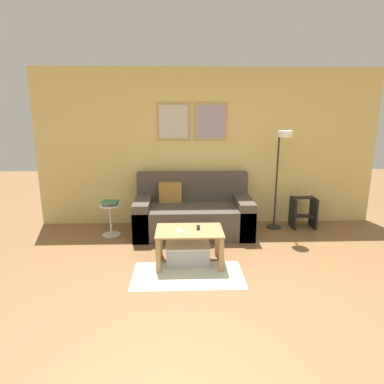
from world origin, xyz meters
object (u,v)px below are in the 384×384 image
floor_lamp (282,159)px  side_table (111,217)px  storage_bin (188,253)px  remote_control (198,227)px  book_stack (110,203)px  step_stool (303,212)px  couch (193,213)px  cell_phone (180,231)px  coffee_table (189,237)px

floor_lamp → side_table: bearing=-178.6°
storage_bin → floor_lamp: bearing=35.9°
remote_control → book_stack: bearing=147.1°
book_stack → side_table: bearing=127.7°
side_table → step_stool: bearing=4.6°
couch → storage_bin: size_ratio=3.22×
couch → cell_phone: size_ratio=12.81×
coffee_table → remote_control: bearing=26.5°
coffee_table → floor_lamp: bearing=37.1°
couch → remote_control: 1.09m
floor_lamp → coffee_table: bearing=-142.9°
side_table → remote_control: side_table is taller
coffee_table → remote_control: 0.17m
storage_bin → floor_lamp: 2.07m
coffee_table → side_table: (-1.18, 1.02, -0.06)m
coffee_table → cell_phone: (-0.12, -0.04, 0.10)m
floor_lamp → side_table: size_ratio=3.24×
coffee_table → step_stool: (1.90, 1.27, -0.09)m
side_table → storage_bin: bearing=-40.4°
coffee_table → cell_phone: size_ratio=5.96×
storage_bin → side_table: side_table is taller
cell_phone → side_table: bearing=111.3°
floor_lamp → storage_bin: bearing=-144.1°
couch → remote_control: couch is taller
storage_bin → step_stool: step_stool is taller
remote_control → step_stool: 2.17m
floor_lamp → step_stool: 1.03m
side_table → cell_phone: bearing=-44.8°
couch → floor_lamp: floor_lamp is taller
remote_control → storage_bin: bearing=-165.8°
remote_control → step_stool: step_stool is taller
couch → cell_phone: (-0.20, -1.18, 0.14)m
coffee_table → storage_bin: coffee_table is taller
floor_lamp → step_stool: (0.47, 0.19, -0.90)m
book_stack → cell_phone: (1.05, -1.04, -0.08)m
step_stool → cell_phone: bearing=-147.0°
floor_lamp → side_table: floor_lamp is taller
cell_phone → couch: bearing=56.3°
coffee_table → remote_control: (0.12, 0.06, 0.10)m
side_table → book_stack: bearing=-52.3°
couch → step_stool: couch is taller
floor_lamp → remote_control: size_ratio=10.67×
storage_bin → side_table: size_ratio=1.13×
floor_lamp → cell_phone: (-1.55, -1.12, -0.71)m
storage_bin → remote_control: (0.13, 0.03, 0.33)m
step_stool → book_stack: bearing=-174.9°
storage_bin → remote_control: size_ratio=3.71×
floor_lamp → cell_phone: size_ratio=11.44×
remote_control → coffee_table: bearing=-150.1°
storage_bin → step_stool: 2.29m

